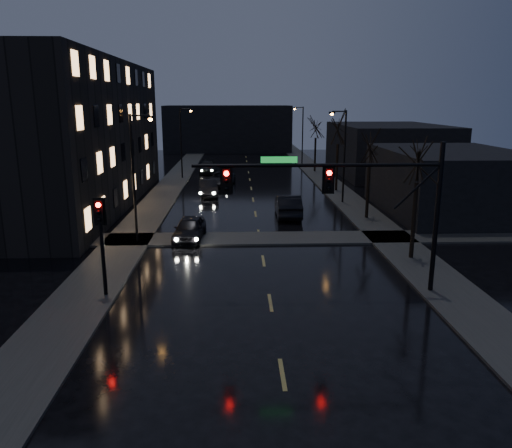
{
  "coord_description": "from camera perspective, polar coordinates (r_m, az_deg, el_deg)",
  "views": [
    {
      "loc": [
        -1.42,
        -12.68,
        8.72
      ],
      "look_at": [
        -0.58,
        9.71,
        3.2
      ],
      "focal_mm": 35.0,
      "sensor_mm": 36.0,
      "label": 1
    }
  ],
  "objects": [
    {
      "name": "sidewalk_right",
      "position": [
        49.47,
        9.46,
        3.57
      ],
      "size": [
        3.0,
        140.0,
        0.12
      ],
      "primitive_type": "cube",
      "color": "#2D2D2B",
      "rests_on": "ground"
    },
    {
      "name": "sidewalk_cross",
      "position": [
        32.4,
        0.43,
        -1.66
      ],
      "size": [
        40.0,
        3.0,
        0.12
      ],
      "primitive_type": "cube",
      "color": "#2D2D2B",
      "rests_on": "ground"
    },
    {
      "name": "tree_far",
      "position": [
        63.51,
        6.87,
        11.35
      ],
      "size": [
        3.43,
        3.43,
        7.88
      ],
      "color": "black",
      "rests_on": "ground"
    },
    {
      "name": "commercial_right_far",
      "position": [
        63.68,
        14.82,
        8.24
      ],
      "size": [
        12.0,
        18.0,
        6.0
      ],
      "primitive_type": "cube",
      "color": "black",
      "rests_on": "ground"
    },
    {
      "name": "oncoming_car_d",
      "position": [
        62.74,
        -5.53,
        6.47
      ],
      "size": [
        2.17,
        5.08,
        1.46
      ],
      "primitive_type": "imported",
      "rotation": [
        0.0,
        0.0,
        0.02
      ],
      "color": "black",
      "rests_on": "ground"
    },
    {
      "name": "tree_near",
      "position": [
        28.55,
        18.16,
        8.13
      ],
      "size": [
        3.52,
        3.52,
        8.08
      ],
      "color": "black",
      "rests_on": "ground"
    },
    {
      "name": "far_block",
      "position": [
        90.82,
        -3.21,
        10.85
      ],
      "size": [
        22.0,
        10.0,
        8.0
      ],
      "primitive_type": "cube",
      "color": "black",
      "rests_on": "ground"
    },
    {
      "name": "oncoming_car_a",
      "position": [
        32.36,
        -7.61,
        -0.53
      ],
      "size": [
        2.12,
        4.56,
        1.51
      ],
      "primitive_type": "imported",
      "rotation": [
        0.0,
        0.0,
        -0.08
      ],
      "color": "black",
      "rests_on": "ground"
    },
    {
      "name": "lead_car",
      "position": [
        38.74,
        3.67,
        2.11
      ],
      "size": [
        1.89,
        5.25,
        1.72
      ],
      "primitive_type": "imported",
      "rotation": [
        0.0,
        0.0,
        3.13
      ],
      "color": "black",
      "rests_on": "ground"
    },
    {
      "name": "oncoming_car_c",
      "position": [
        53.23,
        -3.98,
        5.18
      ],
      "size": [
        3.08,
        5.53,
        1.46
      ],
      "primitive_type": "imported",
      "rotation": [
        0.0,
        0.0,
        -0.13
      ],
      "color": "black",
      "rests_on": "ground"
    },
    {
      "name": "signal_pole_left",
      "position": [
        23.23,
        -17.26,
        -1.03
      ],
      "size": [
        0.35,
        0.41,
        4.53
      ],
      "color": "black",
      "rests_on": "ground"
    },
    {
      "name": "tree_mid_a",
      "position": [
        38.09,
        12.96,
        9.14
      ],
      "size": [
        3.3,
        3.3,
        7.58
      ],
      "color": "black",
      "rests_on": "ground"
    },
    {
      "name": "streetlight_r_far",
      "position": [
        71.37,
        5.18,
        10.62
      ],
      "size": [
        1.53,
        0.28,
        8.0
      ],
      "color": "black",
      "rests_on": "ground"
    },
    {
      "name": "sidewalk_left",
      "position": [
        48.98,
        -10.46,
        3.43
      ],
      "size": [
        3.0,
        140.0,
        0.12
      ],
      "primitive_type": "cube",
      "color": "#2D2D2B",
      "rests_on": "ground"
    },
    {
      "name": "tree_mid_b",
      "position": [
        49.71,
        9.42,
        11.23
      ],
      "size": [
        3.74,
        3.74,
        8.59
      ],
      "color": "black",
      "rests_on": "ground"
    },
    {
      "name": "apartment_block",
      "position": [
        45.35,
        -21.89,
        9.43
      ],
      "size": [
        12.0,
        30.0,
        12.0
      ],
      "primitive_type": "cube",
      "color": "black",
      "rests_on": "ground"
    },
    {
      "name": "streetlight_l_near",
      "position": [
        31.55,
        -13.49,
        6.28
      ],
      "size": [
        1.53,
        0.28,
        8.0
      ],
      "color": "black",
      "rests_on": "ground"
    },
    {
      "name": "ground",
      "position": [
        15.46,
        3.74,
        -20.54
      ],
      "size": [
        160.0,
        160.0,
        0.0
      ],
      "primitive_type": "plane",
      "color": "black",
      "rests_on": "ground"
    },
    {
      "name": "commercial_right_near",
      "position": [
        42.68,
        21.29,
        4.52
      ],
      "size": [
        10.0,
        14.0,
        5.0
      ],
      "primitive_type": "cube",
      "color": "black",
      "rests_on": "ground"
    },
    {
      "name": "streetlight_l_far",
      "position": [
        58.15,
        -8.36,
        9.81
      ],
      "size": [
        1.53,
        0.28,
        8.0
      ],
      "color": "black",
      "rests_on": "ground"
    },
    {
      "name": "signal_mast",
      "position": [
        22.64,
        11.36,
        3.77
      ],
      "size": [
        11.11,
        0.41,
        7.0
      ],
      "color": "black",
      "rests_on": "ground"
    },
    {
      "name": "oncoming_car_b",
      "position": [
        47.49,
        -5.46,
        4.11
      ],
      "size": [
        2.11,
        4.68,
        1.49
      ],
      "primitive_type": "imported",
      "rotation": [
        0.0,
        0.0,
        0.12
      ],
      "color": "black",
      "rests_on": "ground"
    },
    {
      "name": "streetlight_r_mid",
      "position": [
        43.8,
        9.82,
        8.48
      ],
      "size": [
        1.53,
        0.28,
        8.0
      ],
      "color": "black",
      "rests_on": "ground"
    }
  ]
}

